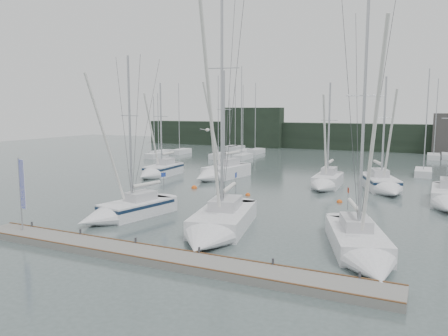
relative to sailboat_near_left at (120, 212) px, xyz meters
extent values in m
plane|color=#445352|center=(7.04, -1.00, -0.53)|extent=(160.00, 160.00, 0.00)
cube|color=slate|center=(7.04, -6.00, -0.33)|extent=(24.00, 2.00, 0.40)
cube|color=black|center=(7.04, 61.00, 1.97)|extent=(90.00, 4.00, 5.00)
cube|color=black|center=(-12.96, 59.00, 3.47)|extent=(12.00, 3.00, 8.00)
cube|color=silver|center=(-21.32, 37.52, -0.18)|extent=(1.80, 4.50, 0.90)
cylinder|color=#A9ABB1|center=(-21.32, 37.02, 5.02)|extent=(0.12, 0.12, 9.51)
cube|color=silver|center=(-7.70, 46.93, -0.18)|extent=(1.80, 4.50, 0.90)
cylinder|color=#A9ABB1|center=(-7.70, 46.43, 5.94)|extent=(0.12, 0.12, 11.35)
cube|color=silver|center=(-14.30, 50.85, -0.18)|extent=(1.80, 4.50, 0.90)
cylinder|color=#A9ABB1|center=(-14.30, 50.35, 4.77)|extent=(0.12, 0.12, 9.01)
cube|color=silver|center=(20.34, 50.69, -0.18)|extent=(1.80, 4.50, 0.90)
cylinder|color=#A9ABB1|center=(20.34, 50.19, 6.01)|extent=(0.12, 0.12, 11.49)
cube|color=silver|center=(-19.76, 34.01, -0.18)|extent=(1.80, 4.50, 0.90)
cylinder|color=#A9ABB1|center=(-19.76, 33.51, 4.69)|extent=(0.12, 0.12, 8.85)
cube|color=silver|center=(-19.46, 41.13, -0.18)|extent=(1.80, 4.50, 0.90)
cylinder|color=#A9ABB1|center=(-19.46, 40.63, 5.92)|extent=(0.12, 0.12, 11.31)
cube|color=silver|center=(22.42, 52.46, -0.18)|extent=(1.80, 4.50, 0.90)
cube|color=silver|center=(-10.32, 37.70, -0.18)|extent=(1.80, 4.50, 0.90)
cylinder|color=#A9ABB1|center=(-10.32, 37.20, 6.27)|extent=(0.12, 0.12, 12.00)
cube|color=silver|center=(19.14, 31.28, -0.18)|extent=(1.80, 4.50, 0.90)
cylinder|color=#A9ABB1|center=(19.14, 30.78, 5.99)|extent=(0.12, 0.12, 11.45)
cube|color=silver|center=(-6.47, 37.84, -0.18)|extent=(1.80, 4.50, 0.90)
cylinder|color=#A9ABB1|center=(-6.47, 37.34, 6.90)|extent=(0.12, 0.12, 13.27)
cube|color=silver|center=(-9.29, 45.21, -0.18)|extent=(1.80, 4.50, 0.90)
cylinder|color=#A9ABB1|center=(-9.29, 44.71, 5.74)|extent=(0.12, 0.12, 10.95)
cube|color=silver|center=(-13.11, 50.68, -0.18)|extent=(1.80, 4.50, 0.90)
cylinder|color=#A9ABB1|center=(-13.11, 50.18, 6.02)|extent=(0.12, 0.12, 11.52)
cube|color=silver|center=(0.32, 1.41, -0.13)|extent=(3.70, 5.73, 1.34)
cone|color=silver|center=(-0.51, -2.27, -0.13)|extent=(3.04, 2.78, 2.60)
cube|color=#B3B3B7|center=(0.42, 1.85, 0.86)|extent=(1.86, 2.38, 0.63)
cylinder|color=#A9ABB1|center=(0.24, 1.05, 5.72)|extent=(0.16, 0.16, 10.36)
cylinder|color=silver|center=(0.55, 2.45, 1.66)|extent=(0.82, 2.58, 0.25)
cube|color=#0E1F36|center=(0.32, 1.41, 0.32)|extent=(3.73, 5.76, 0.22)
cube|color=navy|center=(0.94, 4.17, 2.15)|extent=(0.13, 0.48, 0.32)
cube|color=silver|center=(7.53, 1.18, -0.09)|extent=(4.44, 7.39, 1.48)
cone|color=silver|center=(8.48, -3.66, -0.09)|extent=(3.68, 3.51, 3.17)
cube|color=#B3B3B7|center=(7.44, 1.66, 1.00)|extent=(2.24, 3.05, 0.69)
cylinder|color=#A9ABB1|center=(7.63, 0.69, 8.22)|extent=(0.18, 0.18, 15.13)
cylinder|color=silver|center=(7.27, 2.53, 1.89)|extent=(0.92, 3.36, 0.28)
cube|color=navy|center=(6.83, 4.76, 2.43)|extent=(0.12, 0.53, 0.36)
cube|color=silver|center=(16.12, 0.40, -0.13)|extent=(4.58, 6.92, 1.34)
cone|color=silver|center=(17.57, -3.94, -0.13)|extent=(3.42, 3.45, 2.69)
cube|color=#B3B3B7|center=(15.98, 0.82, 0.85)|extent=(2.21, 2.90, 0.63)
cylinder|color=#A9ABB1|center=(16.27, -0.04, 6.70)|extent=(0.16, 0.16, 12.31)
cylinder|color=silver|center=(15.72, 1.61, 1.66)|extent=(1.23, 3.04, 0.25)
cube|color=#A42C15|center=(15.05, 3.60, 2.15)|extent=(0.17, 0.47, 0.32)
cube|color=silver|center=(-8.63, 18.89, -0.08)|extent=(2.78, 5.41, 1.52)
cone|color=silver|center=(-8.46, 15.11, -0.08)|extent=(2.64, 2.38, 2.54)
cube|color=#B3B3B7|center=(-8.65, 19.39, 1.04)|extent=(1.49, 2.18, 0.71)
cylinder|color=#A9ABB1|center=(-8.61, 18.51, 5.42)|extent=(0.18, 0.18, 9.46)
cylinder|color=silver|center=(-8.68, 19.94, 1.96)|extent=(0.40, 2.60, 0.28)
cube|color=#0E1F36|center=(-8.63, 18.89, 0.43)|extent=(2.80, 5.43, 0.25)
cube|color=silver|center=(-1.24, 20.52, -0.03)|extent=(3.75, 6.23, 1.67)
cone|color=silver|center=(-1.96, 16.42, -0.03)|extent=(3.17, 2.95, 2.78)
cube|color=#B3B3B7|center=(-1.14, 21.07, 1.19)|extent=(1.91, 2.56, 0.78)
cylinder|color=#A9ABB1|center=(-1.31, 20.11, 6.10)|extent=(0.20, 0.20, 10.61)
cylinder|color=silver|center=(-1.04, 21.67, 2.19)|extent=(0.80, 2.86, 0.31)
cube|color=silver|center=(10.51, 19.54, -0.09)|extent=(2.50, 5.04, 1.48)
cone|color=silver|center=(10.60, 15.98, -0.09)|extent=(2.43, 2.19, 2.38)
cube|color=#B3B3B7|center=(10.50, 20.04, 1.00)|extent=(1.35, 2.03, 0.69)
cylinder|color=#A9ABB1|center=(10.52, 19.18, 5.21)|extent=(0.18, 0.18, 9.11)
cylinder|color=silver|center=(10.49, 20.54, 1.89)|extent=(0.34, 2.44, 0.28)
cube|color=silver|center=(15.43, 20.19, -0.08)|extent=(4.36, 6.07, 1.51)
cone|color=silver|center=(16.79, 16.50, -0.08)|extent=(3.27, 3.12, 2.62)
cube|color=#B3B3B7|center=(15.26, 20.66, 1.03)|extent=(2.11, 2.56, 0.70)
cylinder|color=#A9ABB1|center=(15.57, 19.82, 5.45)|extent=(0.18, 0.18, 9.56)
cylinder|color=silver|center=(15.05, 21.23, 1.93)|extent=(1.19, 2.62, 0.28)
cube|color=#0E1F36|center=(15.43, 20.19, 0.42)|extent=(4.38, 6.10, 0.25)
sphere|color=#D55112|center=(4.92, 11.86, -0.53)|extent=(0.46, 0.46, 0.46)
sphere|color=#D55112|center=(13.00, 12.35, -0.53)|extent=(0.49, 0.49, 0.49)
sphere|color=#D55112|center=(-1.20, 12.91, -0.53)|extent=(0.58, 0.58, 0.58)
cylinder|color=#A9ABB1|center=(-2.81, -5.88, 2.11)|extent=(0.09, 0.09, 4.48)
cube|color=#1F29C7|center=(-2.48, -5.97, 2.75)|extent=(0.58, 0.19, 2.99)
ellipsoid|color=silver|center=(6.33, 1.23, 5.87)|extent=(0.30, 0.48, 0.21)
cube|color=#979A9F|center=(6.05, 1.18, 5.89)|extent=(0.47, 0.22, 0.11)
cube|color=#979A9F|center=(6.61, 1.28, 5.89)|extent=(0.47, 0.22, 0.11)
camera|label=1|loc=(19.42, -24.17, 7.25)|focal=35.00mm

